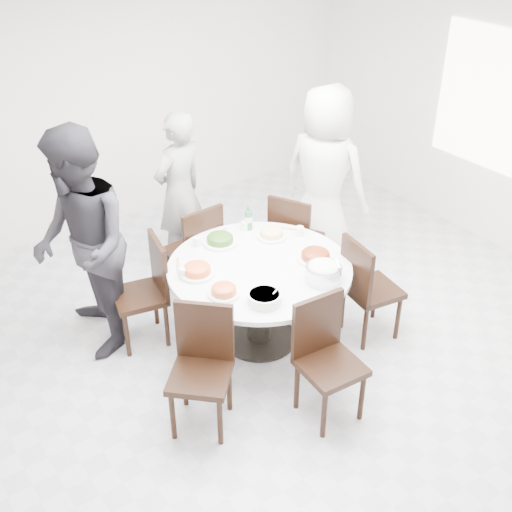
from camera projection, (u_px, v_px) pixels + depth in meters
floor at (278, 350)px, 5.44m from camera, size 6.00×6.00×0.01m
ceiling at (287, 1)px, 3.98m from camera, size 6.00×6.00×0.01m
wall_back at (111, 98)px, 6.80m from camera, size 6.00×0.01×2.80m
dining_table at (259, 304)px, 5.38m from camera, size 1.50×1.50×0.75m
chair_ne at (296, 237)px, 6.14m from camera, size 0.56×0.56×0.95m
chair_n at (193, 249)px, 5.95m from camera, size 0.45×0.45×0.95m
chair_nw at (139, 294)px, 5.33m from camera, size 0.50×0.50×0.95m
chair_sw at (200, 374)px, 4.49m from camera, size 0.59×0.59×0.95m
chair_s at (331, 364)px, 4.58m from camera, size 0.45×0.45×0.95m
chair_se at (373, 288)px, 5.40m from camera, size 0.48×0.48×0.95m
diner_right at (325, 178)px, 6.23m from camera, size 0.88×1.05×1.83m
diner_middle at (179, 193)px, 6.20m from camera, size 0.67×0.53×1.62m
diner_left at (82, 246)px, 5.04m from camera, size 0.90×1.06×1.93m
dish_greens at (220, 240)px, 5.46m from camera, size 0.29×0.29×0.08m
dish_pale at (272, 234)px, 5.56m from camera, size 0.26×0.26×0.07m
dish_orange at (197, 271)px, 5.05m from camera, size 0.28×0.28×0.08m
dish_redbrown at (315, 256)px, 5.24m from camera, size 0.30×0.30×0.07m
dish_tofu at (224, 292)px, 4.81m from camera, size 0.24×0.24×0.06m
rice_bowl at (323, 274)px, 4.97m from camera, size 0.29×0.29×0.12m
soup_bowl at (264, 298)px, 4.73m from camera, size 0.25×0.25×0.08m
beverage_bottle at (249, 217)px, 5.64m from camera, size 0.07×0.07×0.24m
tea_cups at (219, 230)px, 5.61m from camera, size 0.07×0.07×0.08m
chopsticks at (215, 235)px, 5.60m from camera, size 0.24×0.04×0.01m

